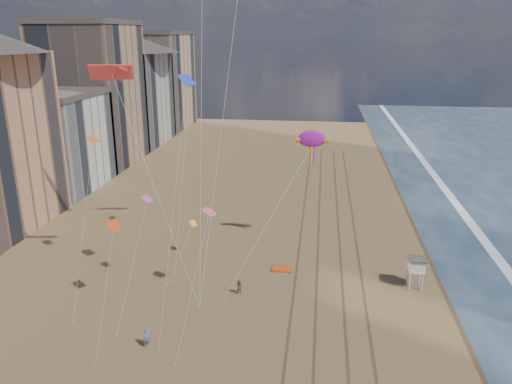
{
  "coord_description": "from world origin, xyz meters",
  "views": [
    {
      "loc": [
        1.07,
        -26.5,
        26.43
      ],
      "look_at": [
        -5.92,
        26.0,
        9.5
      ],
      "focal_mm": 35.0,
      "sensor_mm": 36.0,
      "label": 1
    }
  ],
  "objects_px": {
    "lifeguard_stand": "(416,265)",
    "grounded_kite": "(282,269)",
    "kite_flyer_b": "(239,287)",
    "show_kite": "(312,139)",
    "kite_flyer_a": "(147,338)"
  },
  "relations": [
    {
      "from": "lifeguard_stand",
      "to": "grounded_kite",
      "type": "xyz_separation_m",
      "value": [
        -14.57,
        2.27,
        -2.54
      ]
    },
    {
      "from": "grounded_kite",
      "to": "kite_flyer_b",
      "type": "relative_size",
      "value": 1.45
    },
    {
      "from": "grounded_kite",
      "to": "show_kite",
      "type": "xyz_separation_m",
      "value": [
        2.8,
        6.18,
        14.23
      ]
    },
    {
      "from": "kite_flyer_b",
      "to": "kite_flyer_a",
      "type": "bearing_deg",
      "value": -112.54
    },
    {
      "from": "grounded_kite",
      "to": "show_kite",
      "type": "height_order",
      "value": "show_kite"
    },
    {
      "from": "show_kite",
      "to": "lifeguard_stand",
      "type": "bearing_deg",
      "value": -35.67
    },
    {
      "from": "lifeguard_stand",
      "to": "kite_flyer_a",
      "type": "distance_m",
      "value": 28.98
    },
    {
      "from": "lifeguard_stand",
      "to": "show_kite",
      "type": "distance_m",
      "value": 18.62
    },
    {
      "from": "grounded_kite",
      "to": "show_kite",
      "type": "relative_size",
      "value": 0.11
    },
    {
      "from": "kite_flyer_b",
      "to": "grounded_kite",
      "type": "bearing_deg",
      "value": 67.25
    },
    {
      "from": "show_kite",
      "to": "kite_flyer_b",
      "type": "relative_size",
      "value": 12.97
    },
    {
      "from": "grounded_kite",
      "to": "show_kite",
      "type": "distance_m",
      "value": 15.76
    },
    {
      "from": "lifeguard_stand",
      "to": "show_kite",
      "type": "height_order",
      "value": "show_kite"
    },
    {
      "from": "kite_flyer_a",
      "to": "kite_flyer_b",
      "type": "relative_size",
      "value": 1.08
    },
    {
      "from": "show_kite",
      "to": "kite_flyer_a",
      "type": "xyz_separation_m",
      "value": [
        -13.42,
        -22.66,
        -13.47
      ]
    }
  ]
}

